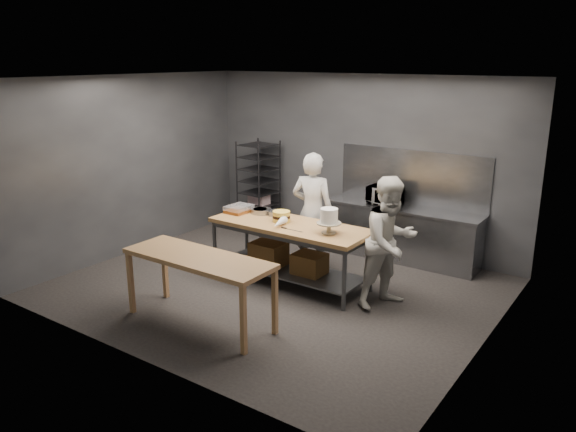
# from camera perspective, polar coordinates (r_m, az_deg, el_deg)

# --- Properties ---
(ground) EXTENTS (6.00, 6.00, 0.00)m
(ground) POSITION_cam_1_polar(r_m,az_deg,el_deg) (8.31, -1.26, -7.30)
(ground) COLOR black
(ground) RESTS_ON ground
(back_wall) EXTENTS (6.00, 0.04, 3.00)m
(back_wall) POSITION_cam_1_polar(r_m,az_deg,el_deg) (9.93, 7.25, 5.49)
(back_wall) COLOR #4C4F54
(back_wall) RESTS_ON ground
(work_table) EXTENTS (2.40, 0.90, 0.92)m
(work_table) POSITION_cam_1_polar(r_m,az_deg,el_deg) (8.31, 0.01, -3.06)
(work_table) COLOR olive
(work_table) RESTS_ON ground
(near_counter) EXTENTS (2.00, 0.70, 0.90)m
(near_counter) POSITION_cam_1_polar(r_m,az_deg,el_deg) (7.06, -9.07, -4.71)
(near_counter) COLOR #9D7841
(near_counter) RESTS_ON ground
(back_counter) EXTENTS (2.60, 0.60, 0.90)m
(back_counter) POSITION_cam_1_polar(r_m,az_deg,el_deg) (9.48, 11.47, -1.73)
(back_counter) COLOR slate
(back_counter) RESTS_ON ground
(splashback_panel) EXTENTS (2.60, 0.02, 0.90)m
(splashback_panel) POSITION_cam_1_polar(r_m,az_deg,el_deg) (9.53, 12.49, 3.88)
(splashback_panel) COLOR slate
(splashback_panel) RESTS_ON back_counter
(speed_rack) EXTENTS (0.65, 0.69, 1.75)m
(speed_rack) POSITION_cam_1_polar(r_m,az_deg,el_deg) (10.75, -2.99, 2.89)
(speed_rack) COLOR black
(speed_rack) RESTS_ON ground
(chef_behind) EXTENTS (0.75, 0.56, 1.87)m
(chef_behind) POSITION_cam_1_polar(r_m,az_deg,el_deg) (8.77, 2.52, 0.44)
(chef_behind) COLOR silver
(chef_behind) RESTS_ON ground
(chef_right) EXTENTS (0.97, 1.07, 1.79)m
(chef_right) POSITION_cam_1_polar(r_m,az_deg,el_deg) (7.58, 10.36, -2.66)
(chef_right) COLOR silver
(chef_right) RESTS_ON ground
(microwave) EXTENTS (0.54, 0.37, 0.30)m
(microwave) POSITION_cam_1_polar(r_m,az_deg,el_deg) (9.45, 9.80, 2.07)
(microwave) COLOR black
(microwave) RESTS_ON back_counter
(frosted_cake_stand) EXTENTS (0.34, 0.34, 0.36)m
(frosted_cake_stand) POSITION_cam_1_polar(r_m,az_deg,el_deg) (7.70, 4.19, -0.20)
(frosted_cake_stand) COLOR #A59C84
(frosted_cake_stand) RESTS_ON work_table
(layer_cake) EXTENTS (0.26, 0.26, 0.16)m
(layer_cake) POSITION_cam_1_polar(r_m,az_deg,el_deg) (8.28, -0.68, -0.04)
(layer_cake) COLOR #E8C449
(layer_cake) RESTS_ON work_table
(cake_pans) EXTENTS (0.83, 0.31, 0.07)m
(cake_pans) POSITION_cam_1_polar(r_m,az_deg,el_deg) (8.75, -2.79, 0.54)
(cake_pans) COLOR gray
(cake_pans) RESTS_ON work_table
(piping_bag) EXTENTS (0.21, 0.40, 0.12)m
(piping_bag) POSITION_cam_1_polar(r_m,az_deg,el_deg) (8.02, -0.91, -0.73)
(piping_bag) COLOR white
(piping_bag) RESTS_ON work_table
(offset_spatula) EXTENTS (0.36, 0.02, 0.02)m
(offset_spatula) POSITION_cam_1_polar(r_m,az_deg,el_deg) (7.92, 0.10, -1.34)
(offset_spatula) COLOR slate
(offset_spatula) RESTS_ON work_table
(pastry_clamshells) EXTENTS (0.32, 0.40, 0.11)m
(pastry_clamshells) POSITION_cam_1_polar(r_m,az_deg,el_deg) (8.81, -5.02, 0.73)
(pastry_clamshells) COLOR #93561D
(pastry_clamshells) RESTS_ON work_table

